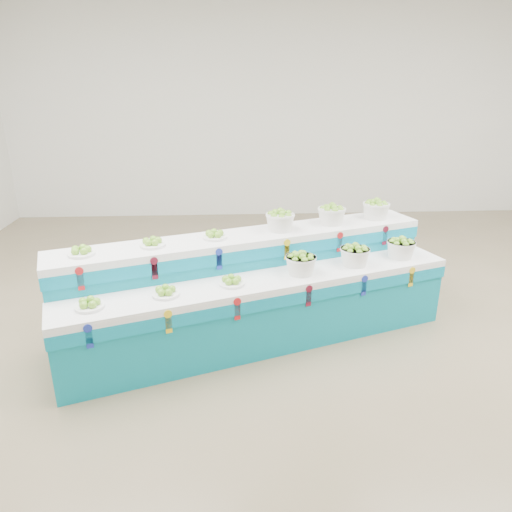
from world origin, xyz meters
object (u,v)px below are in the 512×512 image
basket_lower_left (301,263)px  basket_upper_right (376,209)px  plate_upper_mid (152,242)px  display_stand (256,289)px

basket_lower_left → basket_upper_right: size_ratio=1.00×
basket_lower_left → plate_upper_mid: plate_upper_mid is taller
basket_upper_right → display_stand: bearing=-152.0°
plate_upper_mid → basket_upper_right: size_ratio=0.81×
display_stand → basket_upper_right: basket_upper_right is taller
display_stand → plate_upper_mid: 1.13m
display_stand → plate_upper_mid: bearing=165.7°
basket_upper_right → plate_upper_mid: bearing=-160.9°
display_stand → basket_lower_left: 0.54m
display_stand → basket_upper_right: (1.39, 0.74, 0.62)m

